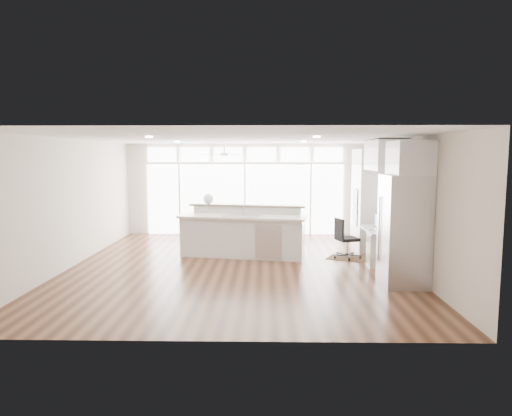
{
  "coord_description": "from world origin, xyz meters",
  "views": [
    {
      "loc": [
        0.6,
        -9.53,
        2.34
      ],
      "look_at": [
        0.39,
        0.6,
        1.18
      ],
      "focal_mm": 32.0,
      "sensor_mm": 36.0,
      "label": 1
    }
  ],
  "objects": [
    {
      "name": "ceiling",
      "position": [
        0.0,
        0.0,
        2.7
      ],
      "size": [
        7.0,
        8.0,
        0.02
      ],
      "primitive_type": "cube",
      "color": "white",
      "rests_on": "wall_back"
    },
    {
      "name": "monitor",
      "position": [
        3.05,
        0.3,
        0.94
      ],
      "size": [
        0.08,
        0.44,
        0.37
      ],
      "primitive_type": "cube",
      "rotation": [
        0.0,
        0.0,
        -0.01
      ],
      "color": "black",
      "rests_on": "desk_nook"
    },
    {
      "name": "wall_right",
      "position": [
        3.5,
        0.0,
        1.35
      ],
      "size": [
        0.04,
        8.0,
        2.7
      ],
      "primitive_type": "cube",
      "color": "beige",
      "rests_on": "floor"
    },
    {
      "name": "desk_nook",
      "position": [
        3.13,
        0.3,
        0.38
      ],
      "size": [
        0.72,
        1.3,
        0.76
      ],
      "primitive_type": "cube",
      "color": "silver",
      "rests_on": "floor"
    },
    {
      "name": "ceiling_fan",
      "position": [
        -0.5,
        2.8,
        2.48
      ],
      "size": [
        1.16,
        1.16,
        0.32
      ],
      "primitive_type": "cube",
      "color": "white",
      "rests_on": "ceiling"
    },
    {
      "name": "fishbowl",
      "position": [
        -0.79,
        1.5,
        1.3
      ],
      "size": [
        0.32,
        0.32,
        0.25
      ],
      "primitive_type": "sphere",
      "rotation": [
        0.0,
        0.0,
        -0.33
      ],
      "color": "white",
      "rests_on": "kitchen_island"
    },
    {
      "name": "office_chair",
      "position": [
        2.48,
        0.79,
        0.46
      ],
      "size": [
        0.58,
        0.56,
        0.91
      ],
      "primitive_type": "cube",
      "rotation": [
        0.0,
        0.0,
        0.3
      ],
      "color": "black",
      "rests_on": "floor"
    },
    {
      "name": "kitchen_island",
      "position": [
        0.08,
        0.94,
        0.59
      ],
      "size": [
        3.1,
        1.62,
        1.17
      ],
      "primitive_type": "cube",
      "rotation": [
        0.0,
        0.0,
        -0.18
      ],
      "color": "silver",
      "rests_on": "floor"
    },
    {
      "name": "glass_wall",
      "position": [
        0.0,
        3.94,
        1.05
      ],
      "size": [
        5.8,
        0.06,
        2.08
      ],
      "primitive_type": "cube",
      "color": "white",
      "rests_on": "wall_back"
    },
    {
      "name": "keyboard",
      "position": [
        2.88,
        0.3,
        0.77
      ],
      "size": [
        0.15,
        0.3,
        0.01
      ],
      "primitive_type": "cube",
      "rotation": [
        0.0,
        0.0,
        -0.16
      ],
      "color": "silver",
      "rests_on": "desk_nook"
    },
    {
      "name": "upper_cabinets",
      "position": [
        3.17,
        0.3,
        2.35
      ],
      "size": [
        0.64,
        1.3,
        0.64
      ],
      "primitive_type": "cube",
      "color": "silver",
      "rests_on": "wall_right"
    },
    {
      "name": "fridge_cabinet",
      "position": [
        3.17,
        -1.35,
        2.3
      ],
      "size": [
        0.64,
        0.9,
        0.6
      ],
      "primitive_type": "cube",
      "color": "silver",
      "rests_on": "wall_right"
    },
    {
      "name": "oven_cabinet",
      "position": [
        3.17,
        1.8,
        1.25
      ],
      "size": [
        0.64,
        1.2,
        2.5
      ],
      "primitive_type": "cube",
      "color": "silver",
      "rests_on": "floor"
    },
    {
      "name": "floor",
      "position": [
        0.0,
        0.0,
        -0.01
      ],
      "size": [
        7.0,
        8.0,
        0.02
      ],
      "primitive_type": "cube",
      "color": "#3C2012",
      "rests_on": "ground"
    },
    {
      "name": "potted_plant",
      "position": [
        3.17,
        1.8,
        2.62
      ],
      "size": [
        0.31,
        0.33,
        0.24
      ],
      "primitive_type": "imported",
      "rotation": [
        0.0,
        0.0,
        -0.11
      ],
      "color": "#305A26",
      "rests_on": "oven_cabinet"
    },
    {
      "name": "desk_window",
      "position": [
        3.46,
        0.3,
        1.55
      ],
      "size": [
        0.04,
        0.85,
        0.85
      ],
      "primitive_type": "cube",
      "color": "white",
      "rests_on": "wall_right"
    },
    {
      "name": "wall_left",
      "position": [
        -3.5,
        0.0,
        1.35
      ],
      "size": [
        0.04,
        8.0,
        2.7
      ],
      "primitive_type": "cube",
      "color": "beige",
      "rests_on": "floor"
    },
    {
      "name": "refrigerator",
      "position": [
        3.11,
        -1.35,
        1.0
      ],
      "size": [
        0.76,
        0.9,
        2.0
      ],
      "primitive_type": "cube",
      "color": "silver",
      "rests_on": "floor"
    },
    {
      "name": "framed_photos",
      "position": [
        3.46,
        0.92,
        1.4
      ],
      "size": [
        0.06,
        0.22,
        0.8
      ],
      "primitive_type": "cube",
      "color": "black",
      "rests_on": "wall_right"
    },
    {
      "name": "wall_back",
      "position": [
        0.0,
        4.0,
        1.35
      ],
      "size": [
        7.0,
        0.04,
        2.7
      ],
      "primitive_type": "cube",
      "color": "beige",
      "rests_on": "floor"
    },
    {
      "name": "recessed_lights",
      "position": [
        0.0,
        0.2,
        2.68
      ],
      "size": [
        3.4,
        3.0,
        0.02
      ],
      "primitive_type": "cube",
      "color": "white",
      "rests_on": "ceiling"
    },
    {
      "name": "rug",
      "position": [
        2.5,
        0.77,
        0.01
      ],
      "size": [
        1.05,
        0.93,
        0.01
      ],
      "primitive_type": "cube",
      "rotation": [
        0.0,
        0.0,
        -0.43
      ],
      "color": "#331F10",
      "rests_on": "floor"
    },
    {
      "name": "transom_row",
      "position": [
        0.0,
        3.94,
        2.38
      ],
      "size": [
        5.9,
        0.06,
        0.4
      ],
      "primitive_type": "cube",
      "color": "white",
      "rests_on": "wall_back"
    },
    {
      "name": "wall_front",
      "position": [
        0.0,
        -4.0,
        1.35
      ],
      "size": [
        7.0,
        0.04,
        2.7
      ],
      "primitive_type": "cube",
      "color": "beige",
      "rests_on": "floor"
    }
  ]
}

